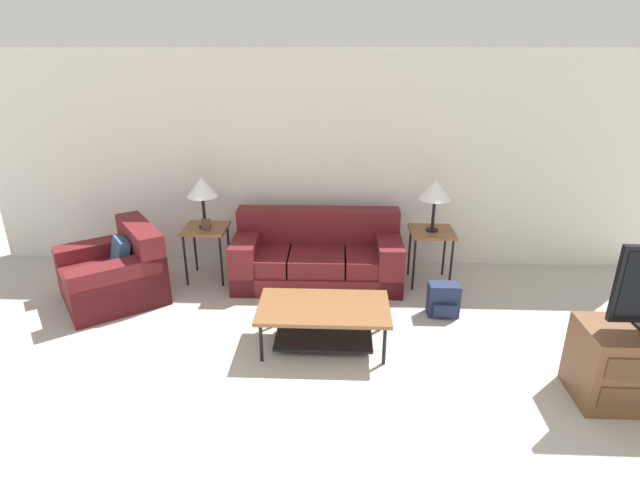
# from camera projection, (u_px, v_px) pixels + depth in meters

# --- Properties ---
(wall_back) EXTENTS (8.38, 0.06, 2.60)m
(wall_back) POSITION_uv_depth(u_px,v_px,m) (324.00, 162.00, 6.05)
(wall_back) COLOR silver
(wall_back) RESTS_ON ground_plane
(couch) EXTENTS (1.93, 0.87, 0.82)m
(couch) POSITION_uv_depth(u_px,v_px,m) (318.00, 258.00, 5.86)
(couch) COLOR maroon
(couch) RESTS_ON ground_plane
(armchair) EXTENTS (1.38, 1.39, 0.80)m
(armchair) POSITION_uv_depth(u_px,v_px,m) (116.00, 274.00, 5.48)
(armchair) COLOR maroon
(armchair) RESTS_ON ground_plane
(coffee_table) EXTENTS (1.20, 0.67, 0.41)m
(coffee_table) POSITION_uv_depth(u_px,v_px,m) (324.00, 316.00, 4.58)
(coffee_table) COLOR brown
(coffee_table) RESTS_ON ground_plane
(side_table_left) EXTENTS (0.50, 0.49, 0.65)m
(side_table_left) POSITION_uv_depth(u_px,v_px,m) (206.00, 233.00, 5.83)
(side_table_left) COLOR brown
(side_table_left) RESTS_ON ground_plane
(side_table_right) EXTENTS (0.50, 0.49, 0.65)m
(side_table_right) POSITION_uv_depth(u_px,v_px,m) (431.00, 237.00, 5.72)
(side_table_right) COLOR brown
(side_table_right) RESTS_ON ground_plane
(table_lamp_left) EXTENTS (0.35, 0.35, 0.59)m
(table_lamp_left) POSITION_uv_depth(u_px,v_px,m) (202.00, 188.00, 5.62)
(table_lamp_left) COLOR black
(table_lamp_left) RESTS_ON side_table_left
(table_lamp_right) EXTENTS (0.35, 0.35, 0.59)m
(table_lamp_right) POSITION_uv_depth(u_px,v_px,m) (435.00, 191.00, 5.52)
(table_lamp_right) COLOR black
(table_lamp_right) RESTS_ON side_table_right
(backpack) EXTENTS (0.32, 0.26, 0.35)m
(backpack) POSITION_uv_depth(u_px,v_px,m) (443.00, 300.00, 5.16)
(backpack) COLOR #1E2847
(backpack) RESTS_ON ground_plane
(picture_frame) EXTENTS (0.10, 0.04, 0.13)m
(picture_frame) POSITION_uv_depth(u_px,v_px,m) (206.00, 224.00, 5.71)
(picture_frame) COLOR #4C3828
(picture_frame) RESTS_ON side_table_left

